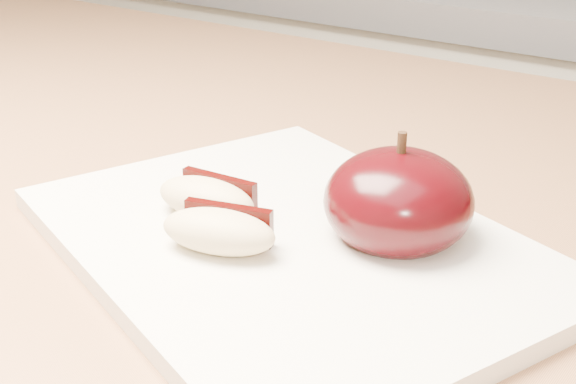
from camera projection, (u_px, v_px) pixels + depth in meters
The scene contains 5 objects.
back_cabinet at pixel (572, 290), 1.23m from camera, with size 2.40×0.62×0.94m.
cutting_board at pixel (288, 244), 0.43m from camera, with size 0.28×0.21×0.01m, color white.
apple_half at pixel (398, 201), 0.42m from camera, with size 0.11×0.11×0.07m.
apple_wedge_a at pixel (208, 198), 0.45m from camera, with size 0.06×0.03×0.02m.
apple_wedge_b at pixel (220, 230), 0.41m from camera, with size 0.07×0.05×0.02m.
Camera 1 is at (0.26, 0.08, 1.11)m, focal length 50.00 mm.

